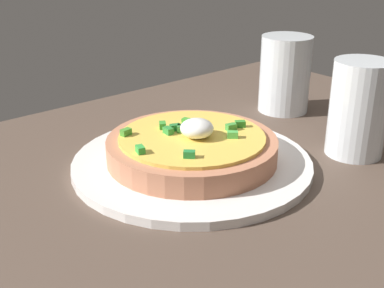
{
  "coord_description": "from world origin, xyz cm",
  "views": [
    {
      "loc": [
        30.82,
        41.38,
        29.7
      ],
      "look_at": [
        -6.07,
        -1.82,
        5.38
      ],
      "focal_mm": 47.33,
      "sensor_mm": 36.0,
      "label": 1
    }
  ],
  "objects": [
    {
      "name": "pizza",
      "position": [
        -6.07,
        -1.81,
        5.0
      ],
      "size": [
        20.94,
        20.94,
        5.43
      ],
      "color": "#BD7858",
      "rests_on": "plate"
    },
    {
      "name": "cup_near",
      "position": [
        -24.9,
        8.82,
        8.07
      ],
      "size": [
        7.37,
        7.37,
        12.42
      ],
      "color": "silver",
      "rests_on": "dining_table"
    },
    {
      "name": "dining_table",
      "position": [
        0.0,
        0.0,
        1.16
      ],
      "size": [
        108.01,
        65.99,
        2.31
      ],
      "primitive_type": "cube",
      "color": "brown",
      "rests_on": "ground"
    },
    {
      "name": "cup_far",
      "position": [
        -31.2,
        -8.49,
        7.88
      ],
      "size": [
        8.0,
        8.0,
        12.06
      ],
      "color": "silver",
      "rests_on": "dining_table"
    },
    {
      "name": "plate",
      "position": [
        -6.07,
        -1.82,
        2.85
      ],
      "size": [
        29.53,
        29.53,
        1.07
      ],
      "primitive_type": "cylinder",
      "color": "white",
      "rests_on": "dining_table"
    }
  ]
}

